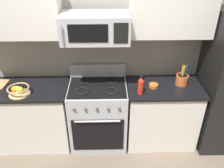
{
  "coord_description": "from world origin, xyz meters",
  "views": [
    {
      "loc": [
        0.13,
        -1.93,
        2.51
      ],
      "look_at": [
        0.19,
        0.53,
        1.03
      ],
      "focal_mm": 37.6,
      "sensor_mm": 36.0,
      "label": 1
    }
  ],
  "objects_px": {
    "range_oven": "(98,114)",
    "bottle_hot_sauce": "(141,86)",
    "utensil_crock": "(182,79)",
    "microwave": "(95,28)",
    "prep_bowl": "(153,85)",
    "fruit_basket": "(18,90)"
  },
  "relations": [
    {
      "from": "range_oven",
      "to": "microwave",
      "type": "bearing_deg",
      "value": 90.02
    },
    {
      "from": "fruit_basket",
      "to": "prep_bowl",
      "type": "relative_size",
      "value": 2.21
    },
    {
      "from": "microwave",
      "to": "utensil_crock",
      "type": "height_order",
      "value": "microwave"
    },
    {
      "from": "fruit_basket",
      "to": "bottle_hot_sauce",
      "type": "xyz_separation_m",
      "value": [
        1.5,
        -0.02,
        0.06
      ]
    },
    {
      "from": "prep_bowl",
      "to": "range_oven",
      "type": "bearing_deg",
      "value": 178.89
    },
    {
      "from": "range_oven",
      "to": "utensil_crock",
      "type": "height_order",
      "value": "utensil_crock"
    },
    {
      "from": "microwave",
      "to": "fruit_basket",
      "type": "relative_size",
      "value": 2.93
    },
    {
      "from": "range_oven",
      "to": "bottle_hot_sauce",
      "type": "bearing_deg",
      "value": -16.82
    },
    {
      "from": "microwave",
      "to": "fruit_basket",
      "type": "xyz_separation_m",
      "value": [
        -0.96,
        -0.16,
        -0.73
      ]
    },
    {
      "from": "utensil_crock",
      "to": "bottle_hot_sauce",
      "type": "xyz_separation_m",
      "value": [
        -0.57,
        -0.22,
        0.04
      ]
    },
    {
      "from": "bottle_hot_sauce",
      "to": "microwave",
      "type": "bearing_deg",
      "value": 160.62
    },
    {
      "from": "microwave",
      "to": "prep_bowl",
      "type": "bearing_deg",
      "value": -3.19
    },
    {
      "from": "utensil_crock",
      "to": "fruit_basket",
      "type": "bearing_deg",
      "value": -174.69
    },
    {
      "from": "microwave",
      "to": "prep_bowl",
      "type": "distance_m",
      "value": 1.05
    },
    {
      "from": "fruit_basket",
      "to": "range_oven",
      "type": "bearing_deg",
      "value": 8.16
    },
    {
      "from": "microwave",
      "to": "utensil_crock",
      "type": "relative_size",
      "value": 2.62
    },
    {
      "from": "microwave",
      "to": "bottle_hot_sauce",
      "type": "height_order",
      "value": "microwave"
    },
    {
      "from": "range_oven",
      "to": "bottle_hot_sauce",
      "type": "height_order",
      "value": "bottle_hot_sauce"
    },
    {
      "from": "prep_bowl",
      "to": "microwave",
      "type": "bearing_deg",
      "value": 176.81
    },
    {
      "from": "utensil_crock",
      "to": "bottle_hot_sauce",
      "type": "height_order",
      "value": "utensil_crock"
    },
    {
      "from": "range_oven",
      "to": "bottle_hot_sauce",
      "type": "relative_size",
      "value": 4.38
    },
    {
      "from": "microwave",
      "to": "utensil_crock",
      "type": "xyz_separation_m",
      "value": [
        1.11,
        0.03,
        -0.71
      ]
    }
  ]
}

